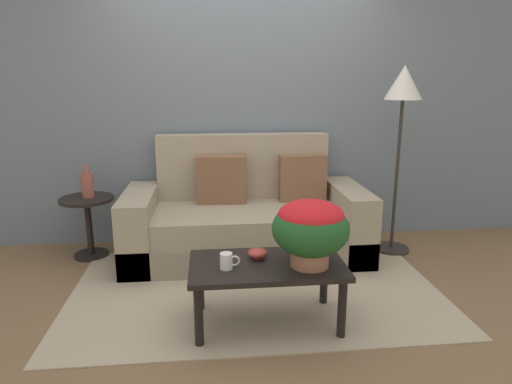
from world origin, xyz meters
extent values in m
plane|color=brown|center=(0.00, 0.00, 0.00)|extent=(14.00, 14.00, 0.00)
cube|color=slate|center=(0.00, 1.36, 1.33)|extent=(6.40, 0.12, 2.66)
cube|color=tan|center=(0.00, 0.13, 0.01)|extent=(2.74, 1.71, 0.01)
cube|color=gray|center=(-0.01, 0.80, 0.12)|extent=(2.11, 0.93, 0.25)
cube|color=gray|center=(-0.01, 0.77, 0.35)|extent=(1.59, 0.84, 0.20)
cube|color=gray|center=(-0.01, 1.18, 0.64)|extent=(1.59, 0.17, 0.83)
cube|color=gray|center=(-0.94, 0.80, 0.31)|extent=(0.26, 0.93, 0.62)
cube|color=gray|center=(0.92, 0.80, 0.31)|extent=(0.26, 0.93, 0.62)
cube|color=brown|center=(0.53, 1.01, 0.66)|extent=(0.43, 0.18, 0.43)
cube|color=brown|center=(-0.22, 1.01, 0.67)|extent=(0.45, 0.20, 0.44)
cylinder|color=black|center=(-0.41, -0.57, 0.19)|extent=(0.05, 0.05, 0.39)
cylinder|color=black|center=(0.46, -0.57, 0.19)|extent=(0.05, 0.05, 0.39)
cylinder|color=black|center=(-0.41, -0.14, 0.19)|extent=(0.05, 0.05, 0.39)
cylinder|color=black|center=(0.46, -0.14, 0.19)|extent=(0.05, 0.05, 0.39)
cube|color=black|center=(0.02, -0.36, 0.41)|extent=(0.98, 0.55, 0.03)
cylinder|color=black|center=(-1.41, 0.95, 0.01)|extent=(0.30, 0.30, 0.03)
cylinder|color=black|center=(-1.41, 0.95, 0.27)|extent=(0.06, 0.06, 0.49)
cylinder|color=black|center=(-1.41, 0.95, 0.53)|extent=(0.46, 0.46, 0.03)
cylinder|color=#2D2823|center=(1.34, 0.80, 0.01)|extent=(0.32, 0.32, 0.03)
cylinder|color=#2D2823|center=(1.34, 0.80, 0.71)|extent=(0.03, 0.03, 1.35)
cone|color=beige|center=(1.34, 0.80, 1.53)|extent=(0.32, 0.32, 0.29)
cylinder|color=#A36B4C|center=(0.28, -0.42, 0.49)|extent=(0.24, 0.24, 0.13)
ellipsoid|color=#1E5123|center=(0.28, -0.42, 0.66)|extent=(0.48, 0.48, 0.34)
ellipsoid|color=red|center=(0.28, -0.42, 0.75)|extent=(0.41, 0.41, 0.19)
cylinder|color=white|center=(-0.24, -0.42, 0.47)|extent=(0.08, 0.08, 0.10)
torus|color=white|center=(-0.19, -0.42, 0.47)|extent=(0.07, 0.01, 0.07)
cylinder|color=#B2382D|center=(-0.03, -0.27, 0.43)|extent=(0.05, 0.05, 0.02)
ellipsoid|color=#B2382D|center=(-0.03, -0.27, 0.46)|extent=(0.13, 0.13, 0.06)
cylinder|color=#934C42|center=(-1.39, 0.96, 0.65)|extent=(0.11, 0.11, 0.21)
cylinder|color=#934C42|center=(-1.39, 0.96, 0.79)|extent=(0.05, 0.05, 0.07)
camera|label=1|loc=(-0.32, -2.99, 1.56)|focal=31.54mm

